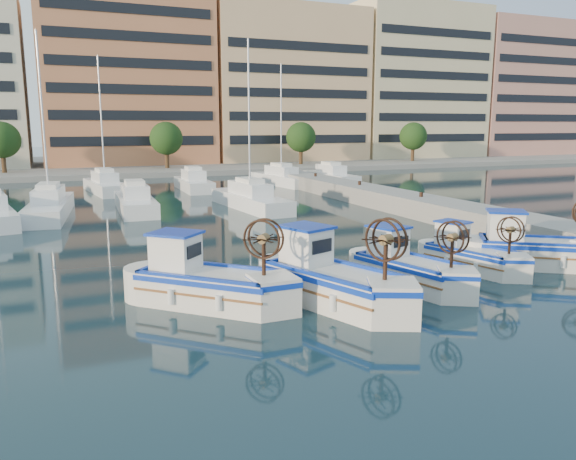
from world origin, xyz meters
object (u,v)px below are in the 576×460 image
at_px(fishing_boat_a, 206,281).
at_px(fishing_boat_e, 532,247).
at_px(fishing_boat_c, 408,267).
at_px(fishing_boat_d, 470,254).
at_px(fishing_boat_b, 331,279).

height_order(fishing_boat_a, fishing_boat_e, fishing_boat_a).
xyz_separation_m(fishing_boat_c, fishing_boat_d, (3.69, 1.00, -0.07)).
distance_m(fishing_boat_d, fishing_boat_e, 2.80).
bearing_deg(fishing_boat_b, fishing_boat_c, -8.18).
relative_size(fishing_boat_a, fishing_boat_b, 0.89).
xyz_separation_m(fishing_boat_d, fishing_boat_e, (2.75, -0.52, 0.15)).
height_order(fishing_boat_c, fishing_boat_d, fishing_boat_c).
bearing_deg(fishing_boat_d, fishing_boat_e, -26.37).
relative_size(fishing_boat_b, fishing_boat_c, 1.18).
height_order(fishing_boat_b, fishing_boat_e, fishing_boat_b).
distance_m(fishing_boat_a, fishing_boat_c, 7.34).
xyz_separation_m(fishing_boat_a, fishing_boat_d, (10.99, 0.27, -0.16)).
relative_size(fishing_boat_a, fishing_boat_c, 1.05).
height_order(fishing_boat_d, fishing_boat_e, fishing_boat_e).
bearing_deg(fishing_boat_b, fishing_boat_a, 138.44).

